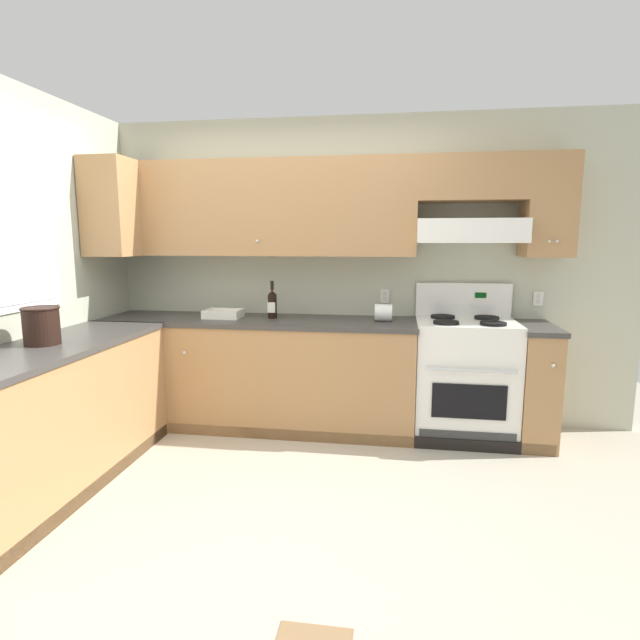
# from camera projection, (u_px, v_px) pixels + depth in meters

# --- Properties ---
(ground_plane) EXTENTS (7.04, 7.04, 0.00)m
(ground_plane) POSITION_uv_depth(u_px,v_px,m) (246.00, 502.00, 3.00)
(ground_plane) COLOR #B2AA99
(wall_back) EXTENTS (4.68, 0.57, 2.55)m
(wall_back) POSITION_uv_depth(u_px,v_px,m) (340.00, 248.00, 4.19)
(wall_back) COLOR #B7BAA3
(wall_back) RESTS_ON ground_plane
(wall_left) EXTENTS (0.47, 4.00, 2.55)m
(wall_left) POSITION_uv_depth(u_px,v_px,m) (14.00, 272.00, 3.24)
(wall_left) COLOR #B7BAA3
(wall_left) RESTS_ON ground_plane
(counter_back_run) EXTENTS (3.60, 0.65, 0.91)m
(counter_back_run) POSITION_uv_depth(u_px,v_px,m) (283.00, 374.00, 4.14)
(counter_back_run) COLOR #A87A4C
(counter_back_run) RESTS_ON ground_plane
(counter_left_run) EXTENTS (0.63, 1.91, 0.91)m
(counter_left_run) POSITION_uv_depth(u_px,v_px,m) (51.00, 419.00, 3.10)
(counter_left_run) COLOR #A87A4C
(counter_left_run) RESTS_ON ground_plane
(stove) EXTENTS (0.76, 0.62, 1.20)m
(stove) POSITION_uv_depth(u_px,v_px,m) (464.00, 378.00, 3.94)
(stove) COLOR white
(stove) RESTS_ON ground_plane
(wine_bottle) EXTENTS (0.07, 0.08, 0.31)m
(wine_bottle) POSITION_uv_depth(u_px,v_px,m) (272.00, 303.00, 4.11)
(wine_bottle) COLOR black
(wine_bottle) RESTS_ON counter_back_run
(bowl) EXTENTS (0.30, 0.22, 0.07)m
(bowl) POSITION_uv_depth(u_px,v_px,m) (223.00, 315.00, 4.15)
(bowl) COLOR white
(bowl) RESTS_ON counter_back_run
(bucket) EXTENTS (0.22, 0.22, 0.23)m
(bucket) POSITION_uv_depth(u_px,v_px,m) (41.00, 325.00, 3.08)
(bucket) COLOR black
(bucket) RESTS_ON counter_left_run
(paper_towel_roll) EXTENTS (0.14, 0.14, 0.14)m
(paper_towel_roll) POSITION_uv_depth(u_px,v_px,m) (383.00, 313.00, 3.97)
(paper_towel_roll) COLOR white
(paper_towel_roll) RESTS_ON counter_back_run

